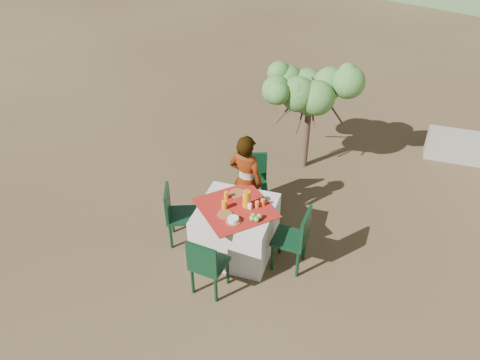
# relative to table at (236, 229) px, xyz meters

# --- Properties ---
(ground) EXTENTS (160.00, 160.00, 0.00)m
(ground) POSITION_rel_table_xyz_m (0.28, 0.15, -0.38)
(ground) COLOR #3A291A
(ground) RESTS_ON ground
(table) EXTENTS (1.30, 1.30, 0.76)m
(table) POSITION_rel_table_xyz_m (0.00, 0.00, 0.00)
(table) COLOR silver
(table) RESTS_ON ground
(chair_far) EXTENTS (0.56, 0.56, 0.96)m
(chair_far) POSITION_rel_table_xyz_m (-0.05, 1.00, 0.15)
(chair_far) COLOR black
(chair_far) RESTS_ON ground
(chair_near) EXTENTS (0.46, 0.46, 0.90)m
(chair_near) POSITION_rel_table_xyz_m (-0.10, -0.88, 0.12)
(chair_near) COLOR black
(chair_near) RESTS_ON ground
(chair_left) EXTENTS (0.55, 0.55, 0.92)m
(chair_left) POSITION_rel_table_xyz_m (-0.87, -0.07, 0.13)
(chair_left) COLOR black
(chair_left) RESTS_ON ground
(chair_right) EXTENTS (0.46, 0.46, 0.94)m
(chair_right) POSITION_rel_table_xyz_m (0.86, -0.07, 0.14)
(chair_right) COLOR black
(chair_right) RESTS_ON ground
(person) EXTENTS (0.63, 0.49, 1.51)m
(person) POSITION_rel_table_xyz_m (-0.06, 0.64, 0.38)
(person) COLOR #8C6651
(person) RESTS_ON ground
(shrub_tree) EXTENTS (1.48, 1.45, 1.74)m
(shrub_tree) POSITION_rel_table_xyz_m (0.55, 2.52, 1.00)
(shrub_tree) COLOR #4E3827
(shrub_tree) RESTS_ON ground
(plate_far) EXTENTS (0.22, 0.22, 0.01)m
(plate_far) POSITION_rel_table_xyz_m (-0.08, 0.30, 0.39)
(plate_far) COLOR brown
(plate_far) RESTS_ON table
(plate_near) EXTENTS (0.20, 0.20, 0.01)m
(plate_near) POSITION_rel_table_xyz_m (-0.09, -0.19, 0.39)
(plate_near) COLOR brown
(plate_near) RESTS_ON table
(glass_far) EXTENTS (0.06, 0.06, 0.10)m
(glass_far) POSITION_rel_table_xyz_m (-0.19, 0.16, 0.43)
(glass_far) COLOR orange
(glass_far) RESTS_ON table
(glass_near) EXTENTS (0.08, 0.08, 0.12)m
(glass_near) POSITION_rel_table_xyz_m (-0.14, -0.06, 0.44)
(glass_near) COLOR orange
(glass_near) RESTS_ON table
(juice_pitcher) EXTENTS (0.11, 0.11, 0.25)m
(juice_pitcher) POSITION_rel_table_xyz_m (0.13, 0.08, 0.50)
(juice_pitcher) COLOR orange
(juice_pitcher) RESTS_ON table
(bowl_plate) EXTENTS (0.20, 0.20, 0.01)m
(bowl_plate) POSITION_rel_table_xyz_m (0.06, -0.29, 0.39)
(bowl_plate) COLOR brown
(bowl_plate) RESTS_ON table
(white_bowl) EXTENTS (0.14, 0.14, 0.05)m
(white_bowl) POSITION_rel_table_xyz_m (0.06, -0.29, 0.42)
(white_bowl) COLOR white
(white_bowl) RESTS_ON bowl_plate
(jar_left) EXTENTS (0.06, 0.06, 0.09)m
(jar_left) POSITION_rel_table_xyz_m (0.27, 0.10, 0.43)
(jar_left) COLOR orange
(jar_left) RESTS_ON table
(jar_right) EXTENTS (0.06, 0.06, 0.10)m
(jar_right) POSITION_rel_table_xyz_m (0.33, 0.16, 0.43)
(jar_right) COLOR orange
(jar_right) RESTS_ON table
(napkin_holder) EXTENTS (0.07, 0.06, 0.08)m
(napkin_holder) POSITION_rel_table_xyz_m (0.18, 0.04, 0.42)
(napkin_holder) COLOR white
(napkin_holder) RESTS_ON table
(fruit_cluster) EXTENTS (0.16, 0.14, 0.08)m
(fruit_cluster) POSITION_rel_table_xyz_m (0.32, -0.16, 0.42)
(fruit_cluster) COLOR olive
(fruit_cluster) RESTS_ON table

